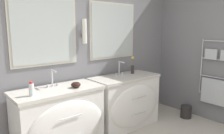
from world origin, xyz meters
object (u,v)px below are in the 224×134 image
at_px(vanity_right, 126,101).
at_px(waste_bin, 186,111).
at_px(toiletry_bottle, 31,89).
at_px(vanity_left, 60,120).
at_px(flower_vase, 132,67).
at_px(amenity_bowl, 76,85).

relative_size(vanity_right, waste_bin, 5.10).
height_order(vanity_right, toiletry_bottle, toiletry_bottle).
distance_m(vanity_left, toiletry_bottle, 0.63).
bearing_deg(vanity_right, flower_vase, 23.48).
relative_size(toiletry_bottle, amenity_bowl, 1.34).
relative_size(amenity_bowl, waste_bin, 0.56).
distance_m(vanity_right, flower_vase, 0.60).
relative_size(vanity_right, amenity_bowl, 9.04).
relative_size(flower_vase, waste_bin, 1.33).
bearing_deg(vanity_left, amenity_bowl, -17.79).
xyz_separation_m(vanity_right, toiletry_bottle, (-1.60, -0.06, 0.51)).
xyz_separation_m(toiletry_bottle, amenity_bowl, (0.59, -0.01, -0.04)).
relative_size(vanity_left, waste_bin, 5.10).
height_order(vanity_right, amenity_bowl, amenity_bowl).
distance_m(toiletry_bottle, flower_vase, 1.84).
relative_size(toiletry_bottle, waste_bin, 0.75).
height_order(toiletry_bottle, waste_bin, toiletry_bottle).
bearing_deg(amenity_bowl, waste_bin, -10.68).
xyz_separation_m(vanity_right, flower_vase, (0.24, 0.10, 0.54)).
xyz_separation_m(toiletry_bottle, flower_vase, (1.84, 0.16, 0.04)).
bearing_deg(toiletry_bottle, vanity_right, 2.05).
bearing_deg(flower_vase, vanity_left, -175.93).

